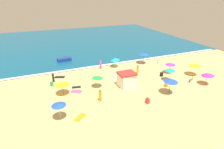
% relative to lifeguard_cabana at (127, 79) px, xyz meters
% --- Properties ---
extents(ground_plane, '(60.00, 60.00, 0.00)m').
position_rel_lifeguard_cabana_xyz_m(ground_plane, '(0.78, 3.33, -1.17)').
color(ground_plane, '#D8B775').
extents(ocean_water, '(60.00, 44.00, 0.10)m').
position_rel_lifeguard_cabana_xyz_m(ocean_water, '(0.78, 31.33, -1.12)').
color(ocean_water, '#0F567A').
rests_on(ocean_water, ground_plane).
extents(wave_breaker_foam, '(57.00, 0.70, 0.01)m').
position_rel_lifeguard_cabana_xyz_m(wave_breaker_foam, '(0.78, 9.63, -1.07)').
color(wave_breaker_foam, white).
rests_on(wave_breaker_foam, ocean_water).
extents(lifeguard_cabana, '(2.62, 2.20, 2.30)m').
position_rel_lifeguard_cabana_xyz_m(lifeguard_cabana, '(0.00, 0.00, 0.00)').
color(lifeguard_cabana, white).
rests_on(lifeguard_cabana, ground_plane).
extents(beach_umbrella_0, '(1.78, 1.77, 1.91)m').
position_rel_lifeguard_cabana_xyz_m(beach_umbrella_0, '(-4.27, 1.33, 0.52)').
color(beach_umbrella_0, silver).
rests_on(beach_umbrella_0, ground_plane).
extents(beach_umbrella_1, '(1.89, 1.85, 2.00)m').
position_rel_lifeguard_cabana_xyz_m(beach_umbrella_1, '(1.44, 7.98, 0.51)').
color(beach_umbrella_1, silver).
rests_on(beach_umbrella_1, ground_plane).
extents(beach_umbrella_2, '(2.63, 2.66, 2.31)m').
position_rel_lifeguard_cabana_xyz_m(beach_umbrella_2, '(12.91, -0.74, 0.81)').
color(beach_umbrella_2, silver).
rests_on(beach_umbrella_2, ground_plane).
extents(beach_umbrella_3, '(2.23, 2.23, 2.30)m').
position_rel_lifeguard_cabana_xyz_m(beach_umbrella_3, '(7.53, 7.55, 0.96)').
color(beach_umbrella_3, '#4C3823').
rests_on(beach_umbrella_3, ground_plane).
extents(beach_umbrella_4, '(2.77, 2.77, 2.27)m').
position_rel_lifeguard_cabana_xyz_m(beach_umbrella_4, '(4.74, -4.42, 0.90)').
color(beach_umbrella_4, '#4C3823').
rests_on(beach_umbrella_4, ground_plane).
extents(beach_umbrella_5, '(2.00, 2.00, 2.21)m').
position_rel_lifeguard_cabana_xyz_m(beach_umbrella_5, '(-10.67, -4.45, 0.86)').
color(beach_umbrella_5, silver).
rests_on(beach_umbrella_5, ground_plane).
extents(beach_umbrella_6, '(2.56, 2.56, 2.05)m').
position_rel_lifeguard_cabana_xyz_m(beach_umbrella_6, '(-9.56, 1.12, 0.62)').
color(beach_umbrella_6, '#4C3823').
rests_on(beach_umbrella_6, ground_plane).
extents(beach_umbrella_7, '(2.14, 2.14, 2.01)m').
position_rel_lifeguard_cabana_xyz_m(beach_umbrella_7, '(9.49, 1.54, 0.64)').
color(beach_umbrella_7, '#4C3823').
rests_on(beach_umbrella_7, ground_plane).
extents(beach_umbrella_8, '(2.68, 2.68, 2.10)m').
position_rel_lifeguard_cabana_xyz_m(beach_umbrella_8, '(12.03, -4.26, 0.59)').
color(beach_umbrella_8, '#4C3823').
rests_on(beach_umbrella_8, ground_plane).
extents(beach_umbrella_9, '(2.35, 2.36, 2.35)m').
position_rel_lifeguard_cabana_xyz_m(beach_umbrella_9, '(7.40, -0.98, 0.89)').
color(beach_umbrella_9, silver).
rests_on(beach_umbrella_9, ground_plane).
extents(parked_bicycle, '(1.64, 0.89, 0.76)m').
position_rel_lifeguard_cabana_xyz_m(parked_bicycle, '(10.68, -2.49, -0.79)').
color(parked_bicycle, black).
rests_on(parked_bicycle, ground_plane).
extents(beachgoer_0, '(0.48, 0.48, 0.80)m').
position_rel_lifeguard_cabana_xyz_m(beachgoer_0, '(10.48, 6.30, -0.84)').
color(beachgoer_0, white).
rests_on(beachgoer_0, ground_plane).
extents(beachgoer_1, '(0.37, 0.37, 1.73)m').
position_rel_lifeguard_cabana_xyz_m(beachgoer_1, '(-1.44, 8.31, -0.36)').
color(beachgoer_1, '#D84CA5').
rests_on(beachgoer_1, ground_plane).
extents(beachgoer_2, '(0.44, 0.44, 1.62)m').
position_rel_lifeguard_cabana_xyz_m(beachgoer_2, '(-10.47, 5.83, -0.41)').
color(beachgoer_2, black).
rests_on(beachgoer_2, ground_plane).
extents(beachgoer_3, '(0.45, 0.45, 0.94)m').
position_rel_lifeguard_cabana_xyz_m(beachgoer_3, '(0.44, -5.41, -0.77)').
color(beachgoer_3, red).
rests_on(beachgoer_3, ground_plane).
extents(beachgoer_4, '(0.42, 0.42, 0.92)m').
position_rel_lifeguard_cabana_xyz_m(beachgoer_4, '(5.66, -2.52, -0.78)').
color(beachgoer_4, orange).
rests_on(beachgoer_4, ground_plane).
extents(beachgoer_5, '(0.41, 0.41, 0.89)m').
position_rel_lifeguard_cabana_xyz_m(beachgoer_5, '(7.35, 1.00, -0.79)').
color(beachgoer_5, black).
rests_on(beachgoer_5, ground_plane).
extents(beachgoer_6, '(0.51, 0.51, 1.59)m').
position_rel_lifeguard_cabana_xyz_m(beachgoer_6, '(4.06, 3.65, -0.44)').
color(beachgoer_6, orange).
rests_on(beachgoer_6, ground_plane).
extents(beachgoer_7, '(0.51, 0.51, 0.96)m').
position_rel_lifeguard_cabana_xyz_m(beachgoer_7, '(-10.87, 4.38, -0.75)').
color(beachgoer_7, green).
rests_on(beachgoer_7, ground_plane).
extents(beachgoer_8, '(0.44, 0.44, 1.74)m').
position_rel_lifeguard_cabana_xyz_m(beachgoer_8, '(-5.17, -2.55, -0.36)').
color(beachgoer_8, orange).
rests_on(beachgoer_8, ground_plane).
extents(beach_towel_0, '(1.80, 1.56, 0.01)m').
position_rel_lifeguard_cabana_xyz_m(beach_towel_0, '(-7.66, 1.22, -1.16)').
color(beach_towel_0, '#D84CA5').
rests_on(beach_towel_0, ground_plane).
extents(beach_towel_1, '(1.46, 0.95, 0.01)m').
position_rel_lifeguard_cabana_xyz_m(beach_towel_1, '(-7.40, 2.55, -1.16)').
color(beach_towel_1, black).
rests_on(beach_towel_1, ground_plane).
extents(beach_towel_2, '(1.77, 1.65, 0.01)m').
position_rel_lifeguard_cabana_xyz_m(beach_towel_2, '(-8.53, -5.02, -1.16)').
color(beach_towel_2, orange).
rests_on(beach_towel_2, ground_plane).
extents(beach_towel_3, '(1.97, 1.48, 0.01)m').
position_rel_lifeguard_cabana_xyz_m(beach_towel_3, '(-9.33, 7.30, -1.16)').
color(beach_towel_3, black).
rests_on(beach_towel_3, ground_plane).
extents(small_boat_0, '(2.97, 1.49, 0.70)m').
position_rel_lifeguard_cabana_xyz_m(small_boat_0, '(-7.38, 15.08, -0.72)').
color(small_boat_0, navy).
rests_on(small_boat_0, ocean_water).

